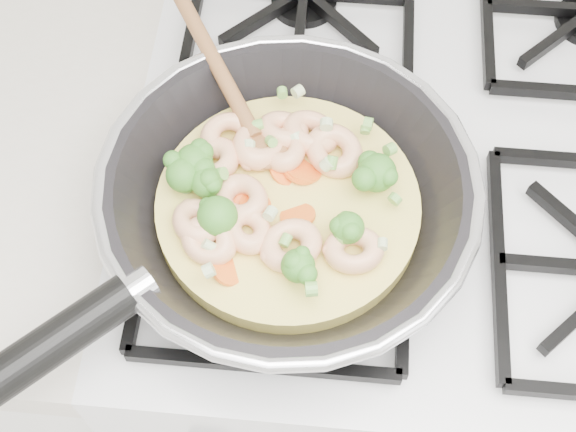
{
  "coord_description": "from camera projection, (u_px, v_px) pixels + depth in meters",
  "views": [
    {
      "loc": [
        -0.11,
        1.23,
        1.52
      ],
      "look_at": [
        -0.14,
        1.57,
        0.93
      ],
      "focal_mm": 49.6,
      "sensor_mm": 36.0,
      "label": 1
    }
  ],
  "objects": [
    {
      "name": "stove",
      "position": [
        393.0,
        309.0,
        1.15
      ],
      "size": [
        0.6,
        0.6,
        0.92
      ],
      "color": "silver",
      "rests_on": "ground"
    },
    {
      "name": "skillet",
      "position": [
        280.0,
        200.0,
        0.66
      ],
      "size": [
        0.41,
        0.5,
        0.09
      ],
      "rotation": [
        0.0,
        0.0,
        0.41
      ],
      "color": "black",
      "rests_on": "stove"
    }
  ]
}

